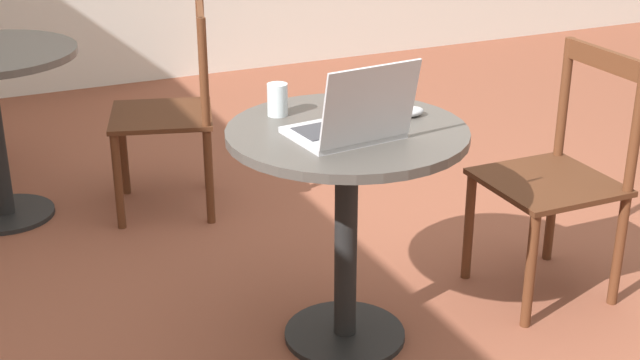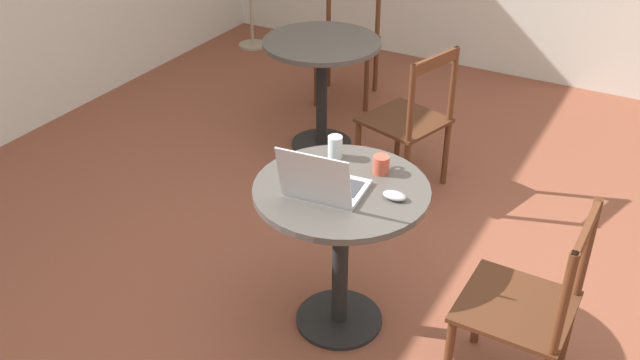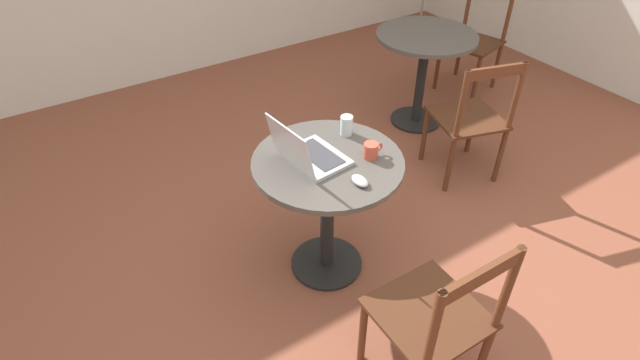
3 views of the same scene
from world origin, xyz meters
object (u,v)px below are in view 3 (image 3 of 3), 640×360
Objects in this scene: mouse at (360,181)px; mug at (371,150)px; chair_mid_right at (475,40)px; chair_near_front at (436,320)px; laptop at (308,154)px; chair_mid_front at (471,120)px; cafe_table_mid at (424,56)px; drinking_glass at (347,125)px; cafe_table_near at (327,187)px.

mouse is 0.94× the size of mug.
chair_mid_right is at bearing 31.05° from mouse.
chair_near_front is 0.94m from laptop.
cafe_table_mid is at bearing 73.47° from chair_mid_front.
drinking_glass is at bearing -154.54° from chair_mid_right.
cafe_table_mid is (1.48, 0.92, 0.00)m from cafe_table_near.
drinking_glass is (-1.06, -0.06, 0.35)m from chair_mid_front.
chair_mid_right is (2.30, 1.96, 0.00)m from chair_near_front.
mug is (0.20, 0.74, 0.34)m from chair_near_front.
chair_near_front is 1.65m from chair_mid_front.
chair_mid_right is 8.33× the size of mug.
mouse is at bearing -160.68° from chair_mid_front.
chair_near_front is 1.00× the size of chair_mid_right.
chair_near_front reaches higher than drinking_glass.
drinking_glass is at bearing 19.69° from laptop.
chair_near_front is 0.84m from mug.
mug is (0.17, 0.14, 0.02)m from mouse.
cafe_table_near is 0.24m from laptop.
chair_mid_front is at bearing 3.47° from drinking_glass.
chair_near_front is 1.06m from drinking_glass.
cafe_table_mid is 0.84× the size of chair_mid_front.
cafe_table_near is at bearing -170.73° from chair_mid_front.
mug is (-1.29, -1.01, 0.21)m from cafe_table_mid.
laptop is 3.35× the size of mouse.
drinking_glass is at bearing 63.31° from mouse.
mouse is at bearing 86.78° from chair_near_front.
drinking_glass reaches higher than cafe_table_near.
mouse is at bearing -140.72° from mug.
mouse is 0.22m from mug.
mouse is 0.42m from drinking_glass.
cafe_table_near is 0.30m from mouse.
chair_near_front is at bearing -139.46° from chair_mid_right.
laptop is at bearing -155.25° from chair_mid_right.
chair_mid_right is at bearing 42.42° from chair_mid_front.
cafe_table_mid is at bearing 38.15° from mouse.
cafe_table_mid is 2.24× the size of laptop.
chair_mid_right is 2.45m from mug.
chair_near_front is (-1.50, -1.75, -0.13)m from cafe_table_mid.
cafe_table_mid is 1.82m from laptop.
laptop is (-0.09, 0.03, 0.22)m from cafe_table_near.
mug is (-1.08, -0.30, 0.34)m from chair_mid_front.
cafe_table_mid is at bearing 38.01° from mug.
mug reaches higher than cafe_table_mid.
chair_near_front is 2.65× the size of laptop.
chair_mid_front is 2.65× the size of laptop.
mouse reaches higher than cafe_table_near.
cafe_table_near is at bearing -148.28° from cafe_table_mid.
cafe_table_mid is 1.65m from mug.
mouse is 0.96× the size of drinking_glass.
chair_near_front is at bearing -84.57° from laptop.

